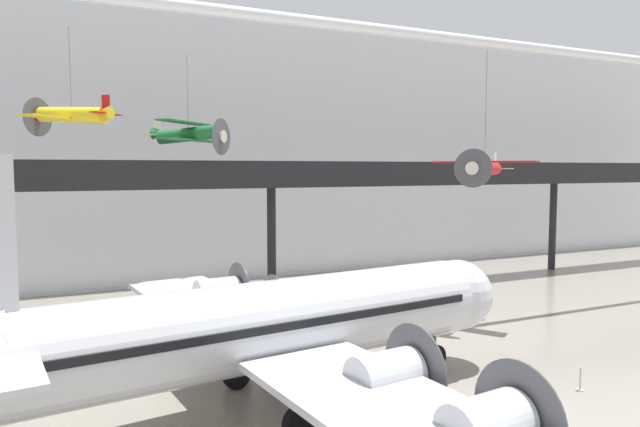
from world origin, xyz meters
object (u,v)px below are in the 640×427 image
Objects in this scene: suspended_plane_yellow_lowwing at (71,115)px; stanchion_barrier at (580,383)px; suspended_plane_green_biplane at (189,134)px; suspended_plane_red_highwing at (485,168)px; airliner_silver_main at (256,328)px.

stanchion_barrier is (20.76, -17.00, -12.89)m from suspended_plane_yellow_lowwing.
suspended_plane_green_biplane is at bearing 120.70° from stanchion_barrier.
suspended_plane_yellow_lowwing reaches higher than suspended_plane_red_highwing.
airliner_silver_main is 17.39m from suspended_plane_yellow_lowwing.
suspended_plane_red_highwing is 1.29× the size of suspended_plane_green_biplane.
suspended_plane_green_biplane reaches higher than stanchion_barrier.
suspended_plane_yellow_lowwing reaches higher than stanchion_barrier.
suspended_plane_red_highwing is at bearing 12.51° from suspended_plane_green_biplane.
suspended_plane_yellow_lowwing is 0.87× the size of suspended_plane_green_biplane.
suspended_plane_green_biplane is (7.64, 5.11, -0.58)m from suspended_plane_yellow_lowwing.
suspended_plane_green_biplane is 6.43× the size of stanchion_barrier.
suspended_plane_yellow_lowwing is 5.58× the size of stanchion_barrier.
stanchion_barrier is (-4.13, -11.56, -9.97)m from suspended_plane_red_highwing.
suspended_plane_yellow_lowwing is 29.77m from stanchion_barrier.
airliner_silver_main is 4.49× the size of suspended_plane_green_biplane.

